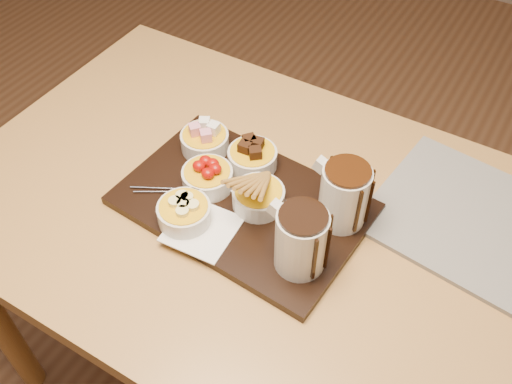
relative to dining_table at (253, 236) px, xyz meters
The scene contains 13 objects.
ground 0.65m from the dining_table, ahead, with size 5.00×5.00×0.00m, color brown.
dining_table is the anchor object (origin of this frame).
serving_board 0.11m from the dining_table, 135.69° to the right, with size 0.46×0.30×0.02m, color black.
napkin 0.17m from the dining_table, 110.33° to the right, with size 0.12×0.12×0.00m, color white.
bowl_marshmallows 0.22m from the dining_table, 156.15° to the left, with size 0.10×0.10×0.04m, color beige.
bowl_cake 0.16m from the dining_table, 122.03° to the left, with size 0.10×0.10×0.04m, color beige.
bowl_strawberries 0.17m from the dining_table, behind, with size 0.10×0.10×0.04m, color beige.
bowl_biscotti 0.14m from the dining_table, 23.47° to the right, with size 0.10×0.10×0.04m, color beige.
bowl_bananas 0.19m from the dining_table, 126.56° to the right, with size 0.10×0.10×0.04m, color beige.
pitcher_dark_chocolate 0.25m from the dining_table, 30.57° to the right, with size 0.09×0.09×0.12m, color silver.
pitcher_milk_chocolate 0.25m from the dining_table, 14.68° to the left, with size 0.09×0.09×0.12m, color silver.
fondue_skewers 0.17m from the dining_table, 160.25° to the right, with size 0.26×0.03×0.01m, color silver, non-canonical shape.
newspaper 0.44m from the dining_table, 23.99° to the left, with size 0.39×0.31×0.01m, color beige.
Camera 1 is at (0.38, -0.62, 1.59)m, focal length 40.00 mm.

